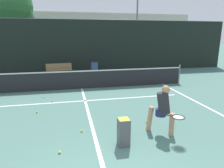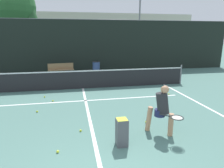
{
  "view_description": "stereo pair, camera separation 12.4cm",
  "coord_description": "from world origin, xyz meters",
  "views": [
    {
      "loc": [
        -0.59,
        -2.56,
        2.69
      ],
      "look_at": [
        0.92,
        4.38,
        0.95
      ],
      "focal_mm": 32.0,
      "sensor_mm": 36.0,
      "label": 1
    },
    {
      "loc": [
        -0.47,
        -2.58,
        2.69
      ],
      "look_at": [
        0.92,
        4.38,
        0.95
      ],
      "focal_mm": 32.0,
      "sensor_mm": 36.0,
      "label": 2
    }
  ],
  "objects": [
    {
      "name": "tennis_ball_scattered_0",
      "position": [
        1.73,
        2.92,
        0.03
      ],
      "size": [
        0.07,
        0.07,
        0.07
      ],
      "primitive_type": "sphere",
      "color": "#D1E033",
      "rests_on": "ground"
    },
    {
      "name": "tree_mid",
      "position": [
        -4.07,
        17.74,
        4.38
      ],
      "size": [
        2.34,
        2.34,
        6.23
      ],
      "color": "brown",
      "rests_on": "ground"
    },
    {
      "name": "tennis_ball_scattered_7",
      "position": [
        2.51,
        3.43,
        0.03
      ],
      "size": [
        0.07,
        0.07,
        0.07
      ],
      "primitive_type": "sphere",
      "color": "#D1E033",
      "rests_on": "ground"
    },
    {
      "name": "ball_hopper",
      "position": [
        0.65,
        1.79,
        0.37
      ],
      "size": [
        0.28,
        0.28,
        0.71
      ],
      "color": "#4C4C51",
      "rests_on": "ground"
    },
    {
      "name": "tree_east",
      "position": [
        -5.64,
        18.15,
        5.24
      ],
      "size": [
        4.17,
        4.17,
        7.34
      ],
      "color": "brown",
      "rests_on": "ground"
    },
    {
      "name": "tennis_ball_scattered_4",
      "position": [
        -1.79,
        4.51,
        0.03
      ],
      "size": [
        0.07,
        0.07,
        0.07
      ],
      "primitive_type": "sphere",
      "color": "#D1E033",
      "rests_on": "ground"
    },
    {
      "name": "court_center_mark",
      "position": [
        0.0,
        3.95,
        0.0
      ],
      "size": [
        0.1,
        7.1,
        0.01
      ],
      "primitive_type": "cube",
      "color": "white",
      "rests_on": "ground"
    },
    {
      "name": "tennis_ball_scattered_3",
      "position": [
        3.87,
        5.63,
        0.03
      ],
      "size": [
        0.07,
        0.07,
        0.07
      ],
      "primitive_type": "sphere",
      "color": "#D1E033",
      "rests_on": "ground"
    },
    {
      "name": "net",
      "position": [
        0.0,
        7.5,
        0.51
      ],
      "size": [
        11.09,
        0.09,
        1.07
      ],
      "color": "slate",
      "rests_on": "ground"
    },
    {
      "name": "fence_back",
      "position": [
        0.0,
        12.32,
        1.89
      ],
      "size": [
        24.0,
        0.06,
        3.8
      ],
      "color": "black",
      "rests_on": "ground"
    },
    {
      "name": "tennis_ball_scattered_6",
      "position": [
        -1.34,
        5.65,
        0.03
      ],
      "size": [
        0.07,
        0.07,
        0.07
      ],
      "primitive_type": "sphere",
      "color": "#D1E033",
      "rests_on": "ground"
    },
    {
      "name": "trash_bin",
      "position": [
        1.13,
        11.03,
        0.47
      ],
      "size": [
        0.52,
        0.52,
        0.94
      ],
      "color": "#384C7F",
      "rests_on": "ground"
    },
    {
      "name": "tennis_ball_scattered_8",
      "position": [
        -0.91,
        1.75,
        0.03
      ],
      "size": [
        0.07,
        0.07,
        0.07
      ],
      "primitive_type": "sphere",
      "color": "#D1E033",
      "rests_on": "ground"
    },
    {
      "name": "courtside_bench",
      "position": [
        -1.24,
        11.01,
        0.47
      ],
      "size": [
        1.7,
        0.58,
        0.86
      ],
      "rotation": [
        0.0,
        0.0,
        0.12
      ],
      "color": "olive",
      "rests_on": "ground"
    },
    {
      "name": "parked_car",
      "position": [
        -1.67,
        15.92,
        0.64
      ],
      "size": [
        1.66,
        4.28,
        1.52
      ],
      "color": "black",
      "rests_on": "ground"
    },
    {
      "name": "tennis_ball_scattered_1",
      "position": [
        -1.76,
        6.3,
        0.03
      ],
      "size": [
        0.07,
        0.07,
        0.07
      ],
      "primitive_type": "sphere",
      "color": "#D1E033",
      "rests_on": "ground"
    },
    {
      "name": "court_sideline_right",
      "position": [
        4.51,
        3.95,
        0.0
      ],
      "size": [
        0.1,
        8.1,
        0.01
      ],
      "primitive_type": "cube",
      "color": "white",
      "rests_on": "ground"
    },
    {
      "name": "building_far",
      "position": [
        0.0,
        28.11,
        2.89
      ],
      "size": [
        36.0,
        2.4,
        5.79
      ],
      "primitive_type": "cube",
      "color": "beige",
      "rests_on": "ground"
    },
    {
      "name": "tennis_ball_scattered_5",
      "position": [
        -0.33,
        2.72,
        0.03
      ],
      "size": [
        0.07,
        0.07,
        0.07
      ],
      "primitive_type": "sphere",
      "color": "#D1E033",
      "rests_on": "ground"
    },
    {
      "name": "tree_west",
      "position": [
        -6.43,
        20.64,
        4.68
      ],
      "size": [
        4.8,
        4.8,
        5.17
      ],
      "color": "brown",
      "rests_on": "ground"
    },
    {
      "name": "player_practicing",
      "position": [
        1.87,
        2.19,
        0.75
      ],
      "size": [
        0.83,
        1.06,
        1.4
      ],
      "rotation": [
        0.0,
        0.0,
        -0.7
      ],
      "color": "tan",
      "rests_on": "ground"
    },
    {
      "name": "floodlight_mast",
      "position": [
        6.39,
        17.59,
        5.27
      ],
      "size": [
        1.1,
        0.24,
        8.26
      ],
      "color": "slate",
      "rests_on": "ground"
    },
    {
      "name": "court_service_line",
      "position": [
        0.0,
        5.49,
        0.0
      ],
      "size": [
        8.25,
        0.1,
        0.01
      ],
      "primitive_type": "cube",
      "color": "white",
      "rests_on": "ground"
    }
  ]
}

